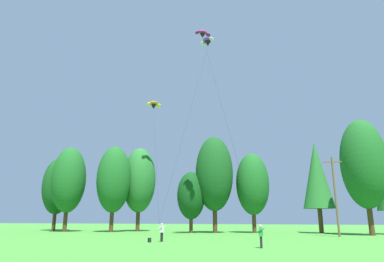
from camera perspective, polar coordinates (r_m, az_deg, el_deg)
treeline_tree_a at (r=68.23m, az=-21.35°, el=-8.47°), size 5.28×5.28×12.90m
treeline_tree_b at (r=61.81m, az=-19.69°, el=-7.57°), size 5.54×5.54×13.87m
treeline_tree_c at (r=58.51m, az=-12.80°, el=-7.77°), size 5.52×5.52×13.77m
treeline_tree_d at (r=60.87m, az=-8.70°, el=-8.00°), size 5.61×5.61×14.11m
treeline_tree_e at (r=53.61m, az=-0.16°, el=-10.61°), size 4.25×4.25×9.09m
treeline_tree_f at (r=53.96m, az=3.70°, el=-7.00°), size 5.76×5.76×14.66m
treeline_tree_g at (r=54.59m, az=9.97°, el=-8.60°), size 5.04×5.04×12.01m
treeline_tree_h at (r=56.02m, az=19.90°, el=-6.86°), size 4.58×4.58×13.55m
treeline_tree_i at (r=51.69m, az=26.51°, el=-4.81°), size 5.93×5.93×15.28m
utility_pole at (r=46.14m, az=22.60°, el=-9.55°), size 2.20×0.26×9.55m
kite_flyer_near at (r=34.31m, az=-5.01°, el=-16.10°), size 0.68×0.70×1.69m
kite_flyer_mid at (r=27.50m, az=11.30°, el=-16.38°), size 0.60×0.64×1.69m
parafoil_kite_high_orange at (r=57.94m, az=-6.34°, el=4.29°), size 9.38×20.01×19.52m
parafoil_kite_mid_magenta at (r=46.79m, az=1.80°, el=15.70°), size 7.74×13.08×24.43m
parafoil_kite_far_purple at (r=48.96m, az=2.56°, el=14.51°), size 4.22×10.65×24.68m
backpack at (r=33.51m, az=-7.04°, el=-17.46°), size 0.39×0.40×0.40m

